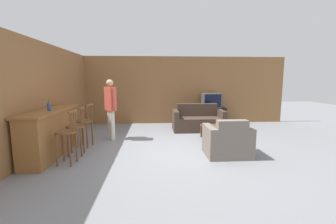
# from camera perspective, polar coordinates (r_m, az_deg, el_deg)

# --- Properties ---
(ground_plane) EXTENTS (24.00, 24.00, 0.00)m
(ground_plane) POSITION_cam_1_polar(r_m,az_deg,el_deg) (5.44, 1.83, -10.10)
(ground_plane) COLOR gray
(wall_back) EXTENTS (9.40, 0.08, 2.60)m
(wall_back) POSITION_cam_1_polar(r_m,az_deg,el_deg) (8.83, -0.45, 5.54)
(wall_back) COLOR olive
(wall_back) RESTS_ON ground_plane
(wall_left) EXTENTS (0.08, 8.67, 2.60)m
(wall_left) POSITION_cam_1_polar(r_m,az_deg,el_deg) (7.00, -25.93, 4.04)
(wall_left) COLOR olive
(wall_left) RESTS_ON ground_plane
(bar_counter) EXTENTS (0.55, 2.16, 1.05)m
(bar_counter) POSITION_cam_1_polar(r_m,az_deg,el_deg) (5.72, -27.46, -4.61)
(bar_counter) COLOR brown
(bar_counter) RESTS_ON ground_plane
(bar_chair_near) EXTENTS (0.44, 0.44, 1.10)m
(bar_chair_near) POSITION_cam_1_polar(r_m,az_deg,el_deg) (4.97, -24.39, -5.57)
(bar_chair_near) COLOR brown
(bar_chair_near) RESTS_ON ground_plane
(bar_chair_mid) EXTENTS (0.43, 0.43, 1.10)m
(bar_chair_mid) POSITION_cam_1_polar(r_m,az_deg,el_deg) (5.49, -22.33, -4.21)
(bar_chair_mid) COLOR brown
(bar_chair_mid) RESTS_ON ground_plane
(bar_chair_far) EXTENTS (0.47, 0.47, 1.10)m
(bar_chair_far) POSITION_cam_1_polar(r_m,az_deg,el_deg) (6.10, -20.40, -2.92)
(bar_chair_far) COLOR brown
(bar_chair_far) RESTS_ON ground_plane
(couch_far) EXTENTS (1.72, 0.85, 0.88)m
(couch_far) POSITION_cam_1_polar(r_m,az_deg,el_deg) (7.71, 7.67, -2.25)
(couch_far) COLOR #423328
(couch_far) RESTS_ON ground_plane
(armchair_near) EXTENTS (0.97, 0.81, 0.86)m
(armchair_near) POSITION_cam_1_polar(r_m,az_deg,el_deg) (5.26, 14.89, -7.34)
(armchair_near) COLOR #70665B
(armchair_near) RESTS_ON ground_plane
(coffee_table) EXTENTS (0.64, 0.91, 0.39)m
(coffee_table) POSITION_cam_1_polar(r_m,az_deg,el_deg) (6.47, 11.74, -4.22)
(coffee_table) COLOR brown
(coffee_table) RESTS_ON ground_plane
(tv_unit) EXTENTS (1.08, 0.47, 0.66)m
(tv_unit) POSITION_cam_1_polar(r_m,az_deg,el_deg) (8.82, 10.83, -0.97)
(tv_unit) COLOR black
(tv_unit) RESTS_ON ground_plane
(tv) EXTENTS (0.68, 0.52, 0.55)m
(tv) POSITION_cam_1_polar(r_m,az_deg,el_deg) (8.74, 10.94, 2.92)
(tv) COLOR #4C4C4C
(tv) RESTS_ON tv_unit
(bottle) EXTENTS (0.06, 0.06, 0.22)m
(bottle) POSITION_cam_1_polar(r_m,az_deg,el_deg) (5.44, -28.03, 1.33)
(bottle) COLOR #234293
(bottle) RESTS_ON bar_counter
(book_on_table) EXTENTS (0.21, 0.19, 0.02)m
(book_on_table) POSITION_cam_1_polar(r_m,az_deg,el_deg) (6.35, 12.89, -3.88)
(book_on_table) COLOR #B7AD99
(book_on_table) RESTS_ON coffee_table
(person_by_window) EXTENTS (0.39, 0.48, 1.72)m
(person_by_window) POSITION_cam_1_polar(r_m,az_deg,el_deg) (6.58, -14.38, 1.53)
(person_by_window) COLOR silver
(person_by_window) RESTS_ON ground_plane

